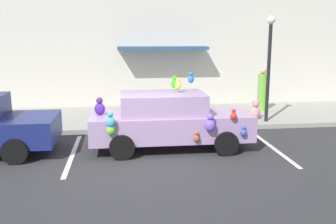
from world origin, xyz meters
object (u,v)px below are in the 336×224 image
Objects in this scene: street_lamp_post at (269,57)px; pedestrian_near_shopfront at (262,91)px; plush_covered_car at (168,120)px; teddy_bear_on_sidewalk at (255,110)px.

street_lamp_post is 2.13× the size of pedestrian_near_shopfront.
pedestrian_near_shopfront is at bearing 73.75° from street_lamp_post.
street_lamp_post reaches higher than plush_covered_car.
plush_covered_car is 6.29× the size of teddy_bear_on_sidewalk.
street_lamp_post is at bearing 31.59° from plush_covered_car.
plush_covered_car is 5.93m from pedestrian_near_shopfront.
street_lamp_post is at bearing -52.34° from teddy_bear_on_sidewalk.
plush_covered_car is at bearing -142.54° from teddy_bear_on_sidewalk.
street_lamp_post reaches higher than pedestrian_near_shopfront.
street_lamp_post is (0.27, -0.35, 1.88)m from teddy_bear_on_sidewalk.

